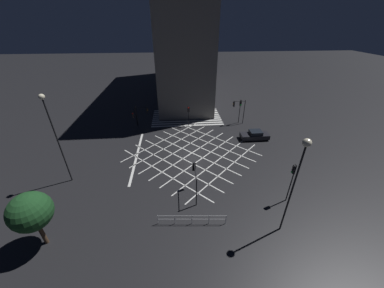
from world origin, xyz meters
name	(u,v)px	position (x,y,z in m)	size (l,w,h in m)	color
ground_plane	(192,153)	(0.00, 0.00, 0.00)	(200.00, 200.00, 0.00)	black
road_markings	(186,128)	(0.31, -7.72, 0.00)	(18.83, 25.61, 0.01)	silver
office_building	(181,29)	(0.01, -31.11, 13.69)	(10.06, 40.03, 27.38)	slate
traffic_light_se_main	(143,112)	(7.55, -9.68, 2.36)	(2.16, 0.36, 3.24)	black
traffic_light_median_south	(189,112)	(-0.12, -8.64, 2.50)	(0.36, 0.39, 3.48)	black
traffic_light_sw_main	(238,107)	(-8.58, -8.82, 3.08)	(2.16, 0.36, 4.22)	black
traffic_light_se_cross	(134,114)	(8.57, -7.76, 2.79)	(0.36, 3.18, 3.75)	black
traffic_light_median_north	(195,175)	(0.35, 7.83, 2.42)	(0.36, 3.02, 3.27)	black
traffic_light_sw_cross	(240,107)	(-8.96, -9.03, 2.99)	(0.36, 0.39, 4.19)	black
traffic_light_nw_main	(292,176)	(-8.72, 9.60, 3.15)	(0.39, 0.36, 4.42)	black
street_lamp_east	(198,75)	(-2.30, -15.00, 7.05)	(0.51, 0.51, 10.35)	black
street_lamp_west	(51,124)	(14.14, 4.59, 7.10)	(0.54, 0.54, 10.07)	black
street_lamp_far	(300,166)	(-6.71, 12.87, 6.85)	(0.61, 0.61, 9.08)	black
street_tree_near	(31,212)	(13.05, 12.58, 3.59)	(3.04, 3.04, 5.13)	#473323
waiting_car	(255,135)	(-9.82, -3.14, 0.64)	(4.24, 1.76, 1.37)	black
pedestrian_railing	(192,218)	(0.95, 11.69, 0.67)	(6.08, 0.54, 1.05)	#B7B7BC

